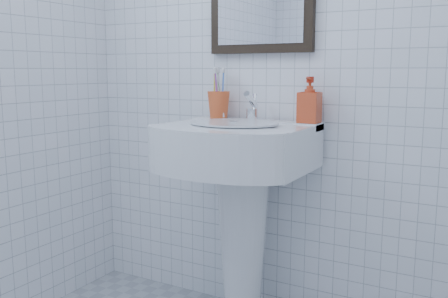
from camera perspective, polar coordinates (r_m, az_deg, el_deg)
The scene contains 5 objects.
wall_back at distance 2.26m, azimuth 8.13°, elevation 11.10°, with size 2.20×0.02×2.50m, color white.
washbasin at distance 2.20m, azimuth 1.87°, elevation -4.87°, with size 0.62×0.45×0.95m.
faucet at distance 2.24m, azimuth 3.25°, elevation 4.62°, with size 0.05×0.12×0.13m.
toothbrush_cup at distance 2.34m, azimuth -0.61°, elevation 5.07°, with size 0.10×0.10×0.13m, color #D85023, non-canonical shape.
soap_dispenser at distance 2.16m, azimuth 9.75°, elevation 5.52°, with size 0.09×0.09×0.19m, color red.
Camera 1 is at (0.82, -0.91, 1.16)m, focal length 40.00 mm.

